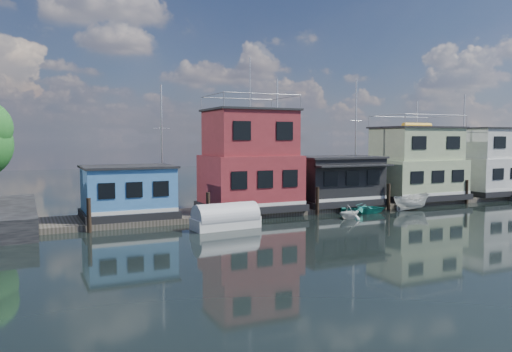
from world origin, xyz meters
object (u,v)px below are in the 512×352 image
dinghy_white (350,212)px  tarp_runabout (226,218)px  houseboat_white (492,163)px  houseboat_green (416,165)px  houseboat_blue (128,192)px  houseboat_dark (335,180)px  dinghy_teal (363,209)px  houseboat_red (250,162)px  motorboat (411,202)px

dinghy_white → tarp_runabout: (-9.81, 0.20, 0.15)m
houseboat_white → dinghy_white: (-21.30, -5.39, -3.01)m
houseboat_green → dinghy_white: size_ratio=4.20×
houseboat_blue → houseboat_dark: (17.50, -0.02, 0.21)m
houseboat_blue → houseboat_green: (26.50, 0.00, 1.34)m
houseboat_dark → dinghy_teal: (0.34, -3.49, -2.04)m
tarp_runabout → dinghy_white: bearing=-6.3°
houseboat_blue → houseboat_white: (36.50, 0.00, 1.33)m
houseboat_red → dinghy_teal: size_ratio=3.24×
houseboat_red → tarp_runabout: houseboat_red is taller
houseboat_blue → houseboat_red: size_ratio=0.54×
houseboat_blue → houseboat_green: size_ratio=0.76×
motorboat → dinghy_white: size_ratio=1.82×
houseboat_dark → houseboat_red: bearing=179.9°
houseboat_dark → motorboat: houseboat_dark is taller
dinghy_white → houseboat_dark: bearing=-32.0°
houseboat_blue → houseboat_white: 36.52m
houseboat_green → dinghy_teal: 9.86m
houseboat_green → tarp_runabout: houseboat_green is taller
houseboat_blue → tarp_runabout: houseboat_blue is taller
houseboat_dark → houseboat_green: (9.00, 0.02, 1.13)m
houseboat_red → houseboat_green: size_ratio=1.41×
houseboat_blue → houseboat_red: 9.69m
houseboat_green → tarp_runabout: 21.93m
houseboat_green → dinghy_teal: size_ratio=2.30×
houseboat_white → dinghy_teal: size_ratio=2.30×
houseboat_green → dinghy_white: houseboat_green is taller
houseboat_blue → dinghy_teal: 18.28m
tarp_runabout → houseboat_dark: bearing=18.0°
houseboat_green → tarp_runabout: bearing=-166.2°
houseboat_red → houseboat_dark: (8.00, -0.02, -1.69)m
dinghy_teal → tarp_runabout: (-12.46, -1.69, 0.30)m
houseboat_green → houseboat_blue: bearing=-180.0°
dinghy_white → tarp_runabout: tarp_runabout is taller
houseboat_white → motorboat: houseboat_white is taller
houseboat_red → tarp_runabout: 7.46m
houseboat_white → houseboat_blue: bearing=-180.0°
houseboat_white → tarp_runabout: bearing=-170.5°
motorboat → tarp_runabout: (-17.17, -1.38, -0.02)m
motorboat → dinghy_teal: size_ratio=1.00×
houseboat_blue → dinghy_white: houseboat_blue is taller
houseboat_dark → dinghy_teal: 4.05m
houseboat_dark → houseboat_white: (19.00, 0.02, 1.12)m
houseboat_blue → motorboat: houseboat_blue is taller
houseboat_blue → houseboat_white: bearing=0.0°
houseboat_blue → tarp_runabout: 7.64m
tarp_runabout → houseboat_blue: bearing=130.9°
houseboat_blue → houseboat_white: size_ratio=0.76×
houseboat_dark → tarp_runabout: houseboat_dark is taller
houseboat_red → dinghy_teal: (8.34, -3.50, -3.72)m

